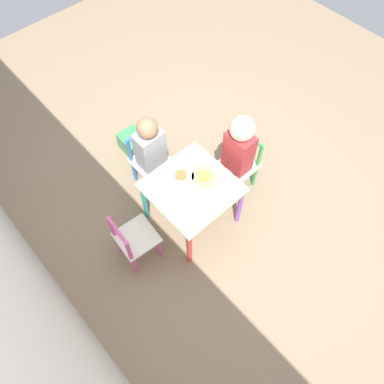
{
  "coord_description": "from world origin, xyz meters",
  "views": [
    {
      "loc": [
        -1.0,
        0.9,
        2.58
      ],
      "look_at": [
        0.0,
        0.0,
        0.38
      ],
      "focal_mm": 35.0,
      "sensor_mm": 36.0,
      "label": 1
    }
  ],
  "objects": [
    {
      "name": "plate_right",
      "position": [
        0.11,
        0.0,
        0.46
      ],
      "size": [
        0.18,
        0.18,
        0.03
      ],
      "color": "white",
      "rests_on": "kids_table"
    },
    {
      "name": "chair_blue",
      "position": [
        0.49,
        -0.0,
        0.25
      ],
      "size": [
        0.26,
        0.26,
        0.51
      ],
      "rotation": [
        0.0,
        0.0,
        -1.58
      ],
      "color": "silver",
      "rests_on": "ground_plane"
    },
    {
      "name": "chair_pink",
      "position": [
        0.04,
        0.49,
        0.25
      ],
      "size": [
        0.28,
        0.28,
        0.51
      ],
      "rotation": [
        0.0,
        0.0,
        -0.09
      ],
      "color": "silver",
      "rests_on": "ground_plane"
    },
    {
      "name": "kids_table",
      "position": [
        0.0,
        0.0,
        0.38
      ],
      "size": [
        0.56,
        0.56,
        0.45
      ],
      "color": "beige",
      "rests_on": "ground_plane"
    },
    {
      "name": "child_right",
      "position": [
        0.43,
        -0.0,
        0.43
      ],
      "size": [
        0.21,
        0.2,
        0.74
      ],
      "rotation": [
        0.0,
        0.0,
        -1.58
      ],
      "color": "#7A6B5B",
      "rests_on": "ground_plane"
    },
    {
      "name": "chair_green",
      "position": [
        0.0,
        -0.49,
        0.25
      ],
      "size": [
        0.26,
        0.26,
        0.51
      ],
      "rotation": [
        0.0,
        0.0,
        -3.14
      ],
      "color": "silver",
      "rests_on": "ground_plane"
    },
    {
      "name": "ground_plane",
      "position": [
        0.0,
        0.0,
        0.0
      ],
      "size": [
        6.0,
        6.0,
        0.0
      ],
      "primitive_type": "plane",
      "color": "#8C755B"
    },
    {
      "name": "plate_front",
      "position": [
        -0.0,
        -0.11,
        0.46
      ],
      "size": [
        0.18,
        0.18,
        0.03
      ],
      "color": "#EADB66",
      "rests_on": "kids_table"
    },
    {
      "name": "storage_bin",
      "position": [
        0.81,
        -0.08,
        0.08
      ],
      "size": [
        0.28,
        0.19,
        0.17
      ],
      "color": "#3D8E56",
      "rests_on": "ground_plane"
    },
    {
      "name": "child_front",
      "position": [
        0.0,
        -0.44,
        0.48
      ],
      "size": [
        0.2,
        0.22,
        0.78
      ],
      "rotation": [
        0.0,
        0.0,
        -3.14
      ],
      "color": "#38383D",
      "rests_on": "ground_plane"
    }
  ]
}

